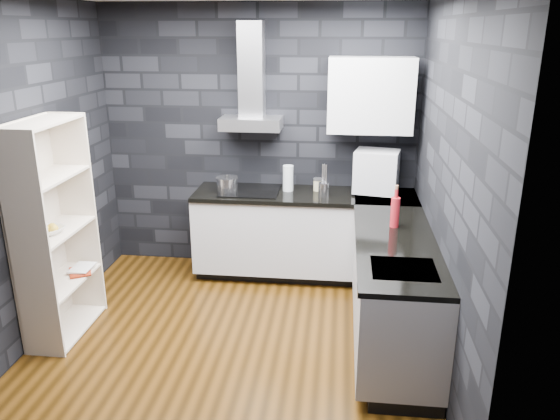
% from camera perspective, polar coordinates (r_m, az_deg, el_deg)
% --- Properties ---
extents(ground, '(3.20, 3.20, 0.00)m').
position_cam_1_polar(ground, '(4.67, -5.05, -13.35)').
color(ground, '#43270A').
extents(wall_back, '(3.20, 0.05, 2.70)m').
position_cam_1_polar(wall_back, '(5.67, -2.16, 7.26)').
color(wall_back, black).
rests_on(wall_back, ground).
extents(wall_front, '(3.20, 0.05, 2.70)m').
position_cam_1_polar(wall_front, '(2.65, -12.89, -6.80)').
color(wall_front, black).
rests_on(wall_front, ground).
extents(wall_left, '(0.05, 3.20, 2.70)m').
position_cam_1_polar(wall_left, '(4.73, -25.25, 3.17)').
color(wall_left, black).
rests_on(wall_left, ground).
extents(wall_right, '(0.05, 3.20, 2.70)m').
position_cam_1_polar(wall_right, '(4.10, 17.24, 1.99)').
color(wall_right, black).
rests_on(wall_right, ground).
extents(toekick_back, '(2.18, 0.50, 0.10)m').
position_cam_1_polar(toekick_back, '(5.75, 2.52, -6.22)').
color(toekick_back, black).
rests_on(toekick_back, ground).
extents(toekick_right, '(0.50, 1.78, 0.10)m').
position_cam_1_polar(toekick_right, '(4.67, 11.95, -12.96)').
color(toekick_right, black).
rests_on(toekick_right, ground).
extents(counter_back_cab, '(2.20, 0.60, 0.76)m').
position_cam_1_polar(counter_back_cab, '(5.55, 2.55, -2.36)').
color(counter_back_cab, '#B9B9BE').
rests_on(counter_back_cab, ground).
extents(counter_right_cab, '(0.60, 1.80, 0.76)m').
position_cam_1_polar(counter_right_cab, '(4.46, 11.81, -8.23)').
color(counter_right_cab, '#B9B9BE').
rests_on(counter_right_cab, ground).
extents(counter_back_top, '(2.20, 0.62, 0.04)m').
position_cam_1_polar(counter_back_top, '(5.41, 2.60, 1.56)').
color(counter_back_top, black).
rests_on(counter_back_top, counter_back_cab).
extents(counter_right_top, '(0.62, 1.80, 0.04)m').
position_cam_1_polar(counter_right_top, '(4.30, 12.02, -3.46)').
color(counter_right_top, black).
rests_on(counter_right_top, counter_right_cab).
extents(counter_corner_top, '(0.62, 0.62, 0.04)m').
position_cam_1_polar(counter_corner_top, '(5.43, 11.07, 1.28)').
color(counter_corner_top, black).
rests_on(counter_corner_top, counter_right_cab).
extents(hood_body, '(0.60, 0.34, 0.12)m').
position_cam_1_polar(hood_body, '(5.45, -3.03, 9.03)').
color(hood_body, '#B6B6BB').
rests_on(hood_body, wall_back).
extents(hood_chimney, '(0.24, 0.20, 0.90)m').
position_cam_1_polar(hood_chimney, '(5.46, -3.00, 14.44)').
color(hood_chimney, '#B6B6BB').
rests_on(hood_chimney, hood_body).
extents(upper_cabinet, '(0.80, 0.35, 0.70)m').
position_cam_1_polar(upper_cabinet, '(5.34, 9.44, 11.75)').
color(upper_cabinet, silver).
rests_on(upper_cabinet, wall_back).
extents(cooktop, '(0.58, 0.50, 0.01)m').
position_cam_1_polar(cooktop, '(5.47, -3.14, 2.04)').
color(cooktop, black).
rests_on(cooktop, counter_back_top).
extents(sink_rim, '(0.44, 0.40, 0.01)m').
position_cam_1_polar(sink_rim, '(3.84, 12.81, -6.06)').
color(sink_rim, '#B6B6BB').
rests_on(sink_rim, counter_right_top).
extents(pot, '(0.24, 0.24, 0.12)m').
position_cam_1_polar(pot, '(5.45, -5.54, 2.66)').
color(pot, '#B3B3B8').
rests_on(pot, cooktop).
extents(glass_vase, '(0.13, 0.13, 0.26)m').
position_cam_1_polar(glass_vase, '(5.45, 0.85, 3.34)').
color(glass_vase, silver).
rests_on(glass_vase, counter_back_top).
extents(storage_jar, '(0.11, 0.11, 0.11)m').
position_cam_1_polar(storage_jar, '(5.49, 3.97, 2.60)').
color(storage_jar, tan).
rests_on(storage_jar, counter_back_top).
extents(utensil_crock, '(0.13, 0.13, 0.13)m').
position_cam_1_polar(utensil_crock, '(5.30, 4.59, 2.15)').
color(utensil_crock, '#B3B3B8').
rests_on(utensil_crock, counter_back_top).
extents(appliance_garage, '(0.47, 0.39, 0.41)m').
position_cam_1_polar(appliance_garage, '(5.41, 10.04, 4.00)').
color(appliance_garage, silver).
rests_on(appliance_garage, counter_back_top).
extents(red_bottle, '(0.08, 0.08, 0.25)m').
position_cam_1_polar(red_bottle, '(4.55, 11.92, -0.24)').
color(red_bottle, '#AF1B25').
rests_on(red_bottle, counter_right_top).
extents(bookshelf, '(0.41, 0.83, 1.80)m').
position_cam_1_polar(bookshelf, '(4.75, -22.44, -2.10)').
color(bookshelf, beige).
rests_on(bookshelf, ground).
extents(fruit_bowl, '(0.26, 0.26, 0.05)m').
position_cam_1_polar(fruit_bowl, '(4.68, -22.87, -1.96)').
color(fruit_bowl, silver).
rests_on(fruit_bowl, bookshelf).
extents(book_red, '(0.16, 0.10, 0.23)m').
position_cam_1_polar(book_red, '(4.97, -21.28, -5.11)').
color(book_red, maroon).
rests_on(book_red, bookshelf).
extents(book_second, '(0.17, 0.02, 0.23)m').
position_cam_1_polar(book_second, '(5.03, -20.97, -4.51)').
color(book_second, '#B2B2B2').
rests_on(book_second, bookshelf).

